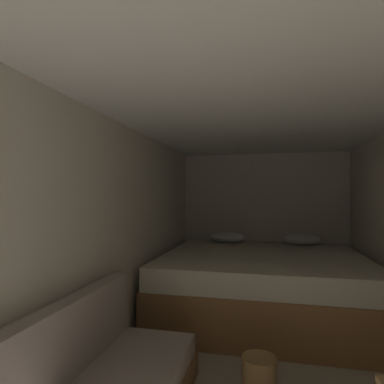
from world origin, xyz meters
The scene contains 5 objects.
wall_back centered at (0.00, 4.45, 1.01)m, with size 2.50×0.05×2.02m, color beige.
wall_left centered at (-1.23, 1.87, 1.01)m, with size 0.05×5.12×2.02m, color beige.
ceiling_slab centered at (0.00, 1.87, 2.05)m, with size 2.50×5.12×0.05m, color white.
bed centered at (0.00, 3.35, 0.36)m, with size 2.28×2.07×0.86m.
wicker_basket centered at (-0.01, 1.82, 0.13)m, with size 0.24×0.24×0.25m.
Camera 1 is at (0.04, -0.48, 1.38)m, focal length 29.90 mm.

